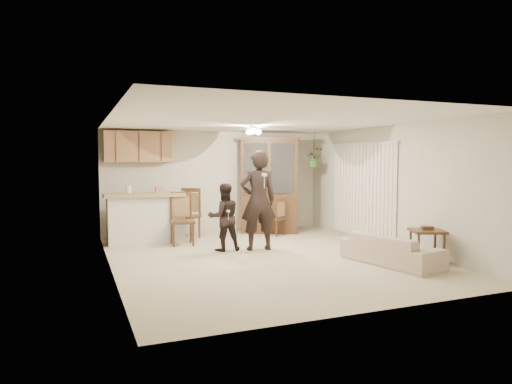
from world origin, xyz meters
name	(u,v)px	position (x,y,z in m)	size (l,w,h in m)	color
floor	(267,257)	(0.00, 0.00, 0.00)	(6.50, 6.50, 0.00)	#BBAA8D
ceiling	(267,121)	(0.00, 0.00, 2.50)	(5.50, 6.50, 0.02)	white
wall_back	(216,182)	(0.00, 3.25, 1.25)	(5.50, 0.02, 2.50)	beige
wall_front	(377,207)	(0.00, -3.25, 1.25)	(5.50, 0.02, 2.50)	beige
wall_left	(110,194)	(-2.75, 0.00, 1.25)	(0.02, 6.50, 2.50)	beige
wall_right	(390,187)	(2.75, 0.00, 1.25)	(0.02, 6.50, 2.50)	beige
breakfast_bar	(146,220)	(-1.85, 2.35, 0.50)	(1.60, 0.55, 1.00)	silver
bar_top	(146,195)	(-1.85, 2.35, 1.05)	(1.75, 0.70, 0.08)	tan
upper_cabinets	(138,147)	(-1.90, 3.07, 2.10)	(1.50, 0.34, 0.70)	#9C6644
vertical_blinds	(363,191)	(2.71, 0.90, 1.10)	(0.06, 2.30, 2.10)	silver
ceiling_fixture	(253,131)	(0.20, 1.20, 2.40)	(0.36, 0.36, 0.20)	#FFE7BF
hanging_plant	(314,158)	(2.30, 2.40, 1.85)	(0.43, 0.37, 0.48)	#376026
plant_cord	(314,145)	(2.30, 2.40, 2.17)	(0.01, 0.01, 0.65)	black
sofa	(391,243)	(1.77, -1.29, 0.37)	(1.87, 0.73, 0.73)	beige
adult	(258,205)	(0.12, 0.73, 0.90)	(0.66, 0.43, 1.80)	black
child	(224,217)	(-0.54, 0.89, 0.68)	(0.66, 0.51, 1.35)	black
china_hutch	(269,186)	(1.19, 2.65, 1.16)	(1.59, 1.14, 2.34)	#362113
side_table	(427,246)	(2.37, -1.50, 0.31)	(0.71, 0.71, 0.66)	#362113
chair_bar	(182,230)	(-1.17, 1.82, 0.31)	(0.54, 0.54, 1.11)	#362113
chair_hutch_left	(187,225)	(-0.90, 2.53, 0.32)	(0.71, 0.71, 1.15)	#362113
chair_hutch_right	(275,225)	(1.14, 2.19, 0.26)	(0.55, 0.55, 0.91)	#362113
controller_adult	(264,175)	(0.06, 0.27, 1.52)	(0.05, 0.17, 0.05)	white
controller_child	(228,211)	(-0.56, 0.58, 0.82)	(0.04, 0.12, 0.04)	white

